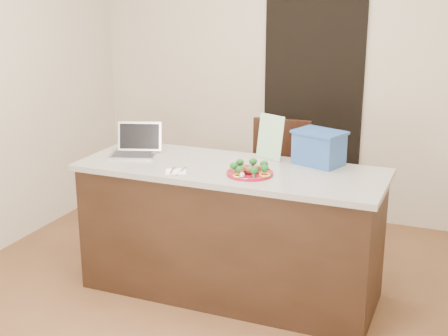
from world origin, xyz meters
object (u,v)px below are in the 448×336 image
at_px(napkin, 176,171).
at_px(yogurt_bottle, 242,176).
at_px(island, 230,230).
at_px(chair, 277,178).
at_px(blue_box, 319,148).
at_px(laptop, 136,146).
at_px(plate, 250,173).

bearing_deg(napkin, yogurt_bottle, -0.79).
distance_m(island, napkin, 0.59).
distance_m(island, chair, 0.86).
bearing_deg(island, chair, 86.06).
xyz_separation_m(blue_box, chair, (-0.47, 0.57, -0.44)).
bearing_deg(island, napkin, -139.75).
bearing_deg(island, blue_box, 28.20).
distance_m(island, laptop, 0.91).
relative_size(yogurt_bottle, blue_box, 0.17).
bearing_deg(plate, blue_box, 49.00).
height_order(yogurt_bottle, laptop, laptop).
xyz_separation_m(napkin, blue_box, (0.81, 0.52, 0.11)).
height_order(island, plate, plate).
height_order(laptop, blue_box, blue_box).
relative_size(plate, laptop, 0.81).
bearing_deg(napkin, blue_box, 32.83).
distance_m(yogurt_bottle, chair, 1.16).
distance_m(napkin, blue_box, 0.97).
height_order(island, napkin, napkin).
xyz_separation_m(laptop, chair, (0.80, 0.81, -0.38)).
bearing_deg(chair, napkin, -111.18).
bearing_deg(chair, laptop, -138.40).
xyz_separation_m(yogurt_bottle, laptop, (-0.92, 0.29, 0.03)).
height_order(napkin, chair, chair).
distance_m(napkin, laptop, 0.54).
bearing_deg(island, plate, -32.94).
relative_size(island, napkin, 15.77).
height_order(plate, blue_box, blue_box).
relative_size(laptop, chair, 0.35).
xyz_separation_m(island, yogurt_bottle, (0.18, -0.25, 0.48)).
xyz_separation_m(napkin, laptop, (-0.46, 0.28, 0.06)).
height_order(plate, yogurt_bottle, yogurt_bottle).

